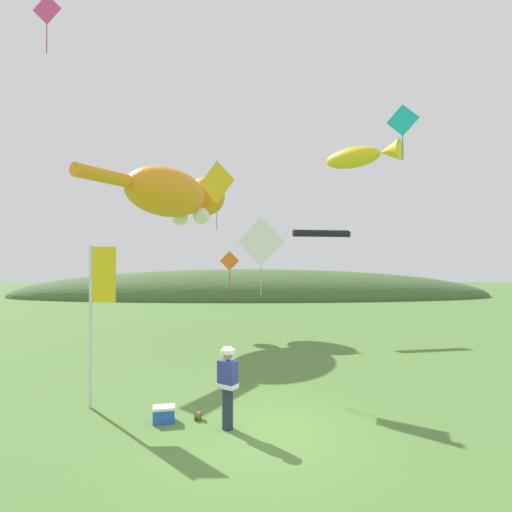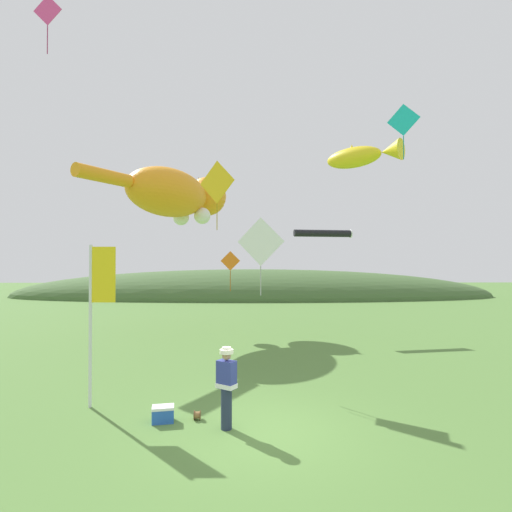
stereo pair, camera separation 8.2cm
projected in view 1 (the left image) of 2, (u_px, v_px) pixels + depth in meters
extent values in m
plane|color=#517A38|center=(260.00, 432.00, 8.49)|extent=(120.00, 120.00, 0.00)
ellipsoid|color=#426033|center=(251.00, 297.00, 41.07)|extent=(49.66, 12.22, 5.67)
cylinder|color=#232D47|center=(228.00, 409.00, 8.67)|extent=(0.24, 0.24, 0.88)
cube|color=navy|center=(228.00, 375.00, 8.68)|extent=(0.47, 0.42, 0.60)
cube|color=white|center=(228.00, 386.00, 8.67)|extent=(0.49, 0.45, 0.10)
sphere|color=tan|center=(228.00, 356.00, 8.68)|extent=(0.20, 0.20, 0.20)
cylinder|color=silver|center=(228.00, 352.00, 8.68)|extent=(0.30, 0.30, 0.09)
cylinder|color=silver|center=(228.00, 349.00, 8.69)|extent=(0.20, 0.20, 0.07)
cylinder|color=olive|center=(198.00, 415.00, 9.16)|extent=(0.13, 0.16, 0.16)
cylinder|color=brown|center=(195.00, 415.00, 9.16)|extent=(0.02, 0.21, 0.21)
cylinder|color=brown|center=(201.00, 415.00, 9.17)|extent=(0.02, 0.21, 0.21)
cube|color=blue|center=(164.00, 416.00, 9.03)|extent=(0.53, 0.40, 0.30)
cube|color=white|center=(164.00, 408.00, 9.03)|extent=(0.54, 0.41, 0.06)
cylinder|color=silver|center=(91.00, 326.00, 9.96)|extent=(0.08, 0.08, 4.07)
cube|color=yellow|center=(104.00, 275.00, 9.99)|extent=(0.60, 0.03, 1.40)
ellipsoid|color=orange|center=(167.00, 192.00, 20.15)|extent=(4.98, 5.81, 2.45)
ellipsoid|color=white|center=(171.00, 202.00, 20.36)|extent=(3.00, 3.63, 1.35)
sphere|color=orange|center=(206.00, 196.00, 22.91)|extent=(2.21, 2.21, 2.21)
cone|color=#55330A|center=(197.00, 184.00, 23.22)|extent=(1.08, 1.08, 0.74)
cone|color=#55330A|center=(214.00, 181.00, 22.62)|extent=(1.08, 1.08, 0.74)
sphere|color=white|center=(180.00, 217.00, 22.07)|extent=(0.88, 0.88, 0.88)
sphere|color=white|center=(201.00, 216.00, 21.33)|extent=(0.88, 0.88, 0.88)
cylinder|color=orange|center=(103.00, 176.00, 16.75)|extent=(1.90, 2.61, 0.59)
ellipsoid|color=yellow|center=(352.00, 158.00, 17.29)|extent=(2.51, 2.36, 0.89)
cone|color=yellow|center=(390.00, 151.00, 16.22)|extent=(1.19, 1.20, 0.89)
cone|color=yellow|center=(351.00, 149.00, 17.34)|extent=(0.58, 0.58, 0.41)
sphere|color=black|center=(339.00, 161.00, 18.04)|extent=(0.21, 0.21, 0.21)
cylinder|color=black|center=(322.00, 233.00, 20.45)|extent=(3.04, 0.83, 0.36)
torus|color=white|center=(349.00, 234.00, 20.72)|extent=(0.13, 0.44, 0.44)
cube|color=#E53F8C|center=(47.00, 9.00, 12.45)|extent=(0.95, 0.14, 0.96)
cylinder|color=black|center=(47.00, 10.00, 12.46)|extent=(0.64, 0.10, 0.02)
cube|color=#A02C62|center=(47.00, 39.00, 12.43)|extent=(0.03, 0.01, 0.90)
cube|color=#19BFBF|center=(403.00, 120.00, 15.16)|extent=(1.04, 0.67, 1.22)
cylinder|color=black|center=(403.00, 120.00, 15.18)|extent=(0.70, 0.45, 0.02)
cube|color=#118585|center=(403.00, 148.00, 15.15)|extent=(0.03, 0.02, 0.90)
cube|color=orange|center=(230.00, 261.00, 17.48)|extent=(0.86, 0.04, 0.86)
cylinder|color=black|center=(230.00, 261.00, 17.49)|extent=(0.58, 0.03, 0.02)
cube|color=#A95011|center=(230.00, 281.00, 17.47)|extent=(0.03, 0.01, 0.90)
cube|color=yellow|center=(217.00, 182.00, 13.51)|extent=(1.23, 0.81, 1.46)
cylinder|color=black|center=(217.00, 182.00, 13.52)|extent=(0.83, 0.55, 0.02)
cube|color=#A98511|center=(217.00, 217.00, 13.49)|extent=(0.03, 0.02, 0.90)
cube|color=white|center=(261.00, 242.00, 12.17)|extent=(1.42, 0.47, 1.49)
cylinder|color=black|center=(261.00, 242.00, 12.18)|extent=(0.96, 0.32, 0.02)
cube|color=#A9A9A9|center=(261.00, 281.00, 12.16)|extent=(0.03, 0.02, 0.90)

